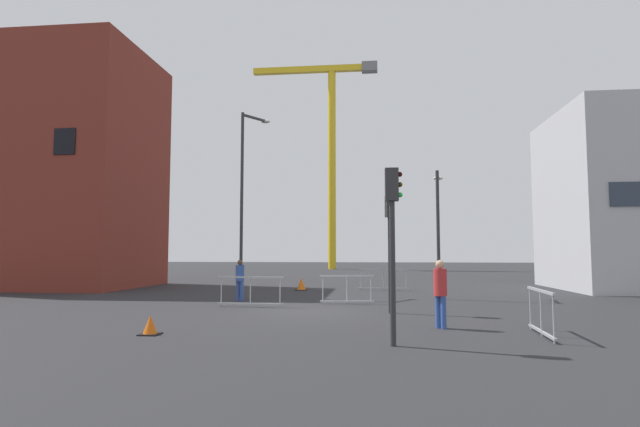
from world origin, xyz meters
The scene contains 15 objects.
ground centered at (0.00, 0.00, 0.00)m, with size 160.00×160.00×0.00m, color #28282B.
brick_building centered at (-15.84, 9.90, 6.62)m, with size 10.41×7.78×13.24m.
construction_crane centered at (-2.88, 41.08, 15.52)m, with size 14.76×1.20×24.11m.
streetlamp_tall centered at (-3.61, 5.58, 4.81)m, with size 1.09×1.41×8.31m.
streetlamp_short centered at (4.93, 5.10, 3.29)m, with size 0.50×1.65×5.39m.
traffic_light_far centered at (2.63, -5.84, 2.52)m, with size 0.37×0.25×3.74m.
traffic_light_island centered at (2.73, -0.15, 2.55)m, with size 0.31×0.39×3.78m.
pedestrian_walking centered at (-3.17, 3.33, 0.95)m, with size 0.34×0.34×1.64m.
pedestrian_waiting centered at (3.92, -3.26, 1.02)m, with size 0.34×0.34×1.75m.
safety_barrier_front centered at (6.10, -4.20, 0.56)m, with size 0.18×2.21×1.08m.
safety_barrier_right_run centered at (1.18, 2.60, 0.56)m, with size 2.02×0.29×1.08m.
safety_barrier_rear centered at (-2.19, 1.18, 0.56)m, with size 2.41×0.13×1.08m.
safety_barrier_mid_span centered at (2.66, 9.51, 0.56)m, with size 2.56×0.16×1.08m.
traffic_cone_by_barrier centered at (-3.06, -5.01, 0.21)m, with size 0.46×0.46×0.46m.
traffic_cone_on_verge centered at (-1.53, 9.20, 0.29)m, with size 0.62×0.62×0.63m.
Camera 1 is at (2.26, -16.56, 1.95)m, focal length 28.21 mm.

